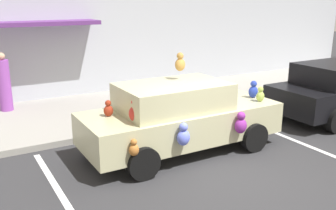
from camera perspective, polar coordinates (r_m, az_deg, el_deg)
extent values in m
plane|color=#2D2D30|center=(7.53, 9.05, -10.18)|extent=(60.00, 60.00, 0.00)
cube|color=gray|center=(11.54, -6.63, -0.41)|extent=(24.00, 4.00, 0.15)
cube|color=#B2B7C1|center=(13.10, -10.97, 15.18)|extent=(24.00, 0.30, 6.40)
cube|color=#5C2D72|center=(12.06, -19.11, 11.50)|extent=(3.60, 1.10, 0.12)
cube|color=silver|center=(9.79, 16.82, -4.42)|extent=(0.12, 3.60, 0.01)
cube|color=silver|center=(7.14, -16.16, -12.14)|extent=(0.12, 3.60, 0.01)
cube|color=#BCB98D|center=(8.30, 2.07, -2.67)|extent=(4.37, 1.65, 0.68)
cube|color=#BCB98D|center=(8.02, 0.79, 1.29)|extent=(2.27, 1.45, 0.56)
cylinder|color=black|center=(9.78, 6.23, -1.89)|extent=(0.64, 0.22, 0.64)
cylinder|color=black|center=(8.58, 12.74, -4.75)|extent=(0.64, 0.22, 0.64)
cylinder|color=black|center=(8.54, -8.69, -4.63)|extent=(0.64, 0.22, 0.64)
cylinder|color=black|center=(7.13, -3.75, -8.68)|extent=(0.64, 0.22, 0.64)
ellipsoid|color=#9BB14E|center=(8.93, 13.65, 1.27)|extent=(0.20, 0.16, 0.24)
sphere|color=#9BB14E|center=(8.89, 13.72, 2.29)|extent=(0.13, 0.13, 0.13)
ellipsoid|color=#6777F0|center=(7.26, 2.31, -4.92)|extent=(0.26, 0.21, 0.31)
sphere|color=#6777F0|center=(7.19, 2.33, -3.32)|extent=(0.17, 0.17, 0.17)
ellipsoid|color=#4142D4|center=(9.09, 4.72, 1.95)|extent=(0.21, 0.17, 0.24)
sphere|color=#4142D4|center=(9.05, 4.75, 2.98)|extent=(0.13, 0.13, 0.13)
ellipsoid|color=red|center=(7.25, -4.81, -1.26)|extent=(0.29, 0.23, 0.34)
sphere|color=red|center=(7.18, -4.85, 0.51)|extent=(0.18, 0.18, 0.18)
ellipsoid|color=#E5F03D|center=(8.65, 6.27, 1.48)|extent=(0.28, 0.23, 0.33)
sphere|color=#E5F03D|center=(8.60, 6.31, 2.96)|extent=(0.18, 0.18, 0.18)
ellipsoid|color=#87298F|center=(8.06, 10.84, -3.10)|extent=(0.27, 0.22, 0.32)
sphere|color=#87298F|center=(7.99, 10.92, -1.60)|extent=(0.17, 0.17, 0.17)
ellipsoid|color=#B26B2D|center=(6.85, -5.12, -6.74)|extent=(0.19, 0.15, 0.22)
sphere|color=#B26B2D|center=(6.80, -5.15, -5.55)|extent=(0.12, 0.12, 0.12)
ellipsoid|color=#2438A5|center=(9.23, 12.64, 1.94)|extent=(0.24, 0.19, 0.28)
sphere|color=#2438A5|center=(9.19, 12.71, 3.10)|extent=(0.15, 0.15, 0.15)
ellipsoid|color=maroon|center=(7.67, -8.92, -0.86)|extent=(0.19, 0.16, 0.23)
sphere|color=maroon|center=(7.63, -8.97, 0.28)|extent=(0.12, 0.12, 0.12)
ellipsoid|color=#B7833C|center=(8.29, 1.82, 6.06)|extent=(0.24, 0.19, 0.28)
sphere|color=#B7833C|center=(8.26, 1.83, 7.37)|extent=(0.15, 0.15, 0.15)
cylinder|color=black|center=(11.44, 16.83, 0.13)|extent=(0.64, 0.22, 0.64)
cylinder|color=black|center=(10.37, 23.85, -2.14)|extent=(0.64, 0.22, 0.64)
ellipsoid|color=pink|center=(11.56, 6.08, 1.06)|extent=(0.32, 0.27, 0.41)
sphere|color=pink|center=(11.49, 6.12, 2.45)|extent=(0.23, 0.23, 0.23)
sphere|color=pink|center=(11.42, 5.80, 2.80)|extent=(0.09, 0.09, 0.09)
sphere|color=pink|center=(11.52, 6.46, 2.89)|extent=(0.09, 0.09, 0.09)
cylinder|color=purple|center=(11.73, -23.31, 2.69)|extent=(0.36, 0.36, 1.45)
sphere|color=tan|center=(11.59, -23.75, 6.70)|extent=(0.21, 0.21, 0.21)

